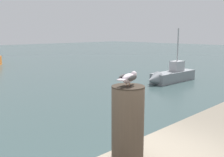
{
  "coord_description": "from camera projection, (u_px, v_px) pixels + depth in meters",
  "views": [
    {
      "loc": [
        -1.87,
        -2.14,
        3.09
      ],
      "look_at": [
        0.2,
        -0.02,
        2.56
      ],
      "focal_mm": 42.36,
      "sensor_mm": 36.0,
      "label": 1
    }
  ],
  "objects": [
    {
      "name": "mooring_post",
      "position": [
        128.0,
        123.0,
        2.92
      ],
      "size": [
        0.36,
        0.36,
        0.84
      ],
      "primitive_type": "cylinder",
      "color": "#382D23",
      "rests_on": "harbor_quay"
    },
    {
      "name": "boat_grey",
      "position": [
        170.0,
        76.0,
        16.32
      ],
      "size": [
        4.18,
        1.09,
        3.39
      ],
      "color": "gray",
      "rests_on": "ground_plane"
    },
    {
      "name": "seagull",
      "position": [
        129.0,
        78.0,
        2.84
      ],
      "size": [
        0.39,
        0.19,
        0.14
      ],
      "color": "tan",
      "rests_on": "mooring_post"
    }
  ]
}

